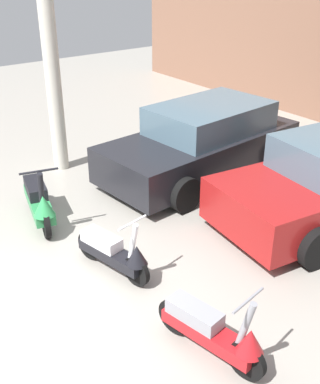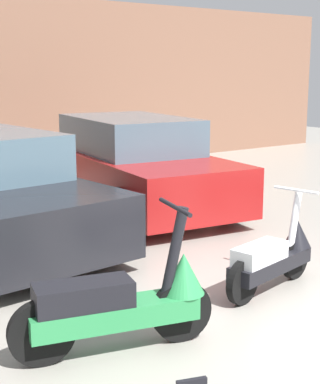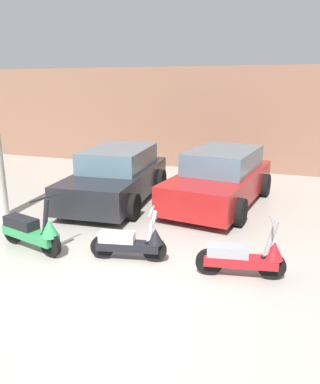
# 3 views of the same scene
# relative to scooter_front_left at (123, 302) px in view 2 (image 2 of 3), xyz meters

# --- Properties ---
(scooter_front_left) EXTENTS (1.59, 0.73, 1.13)m
(scooter_front_left) POSITION_rel_scooter_front_left_xyz_m (0.00, 0.00, 0.00)
(scooter_front_left) COLOR black
(scooter_front_left) RESTS_ON ground_plane
(scooter_front_right) EXTENTS (1.37, 0.57, 0.97)m
(scooter_front_right) POSITION_rel_scooter_front_left_xyz_m (1.93, 0.24, -0.06)
(scooter_front_right) COLOR black
(scooter_front_right) RESTS_ON ground_plane
(car_rear_center) EXTENTS (2.46, 4.39, 1.42)m
(car_rear_center) POSITION_rel_scooter_front_left_xyz_m (2.81, 4.06, 0.28)
(car_rear_center) COLOR maroon
(car_rear_center) RESTS_ON ground_plane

